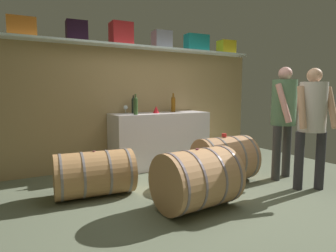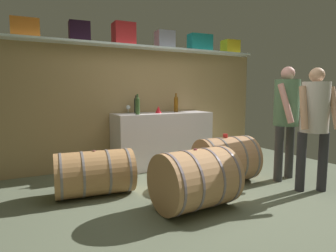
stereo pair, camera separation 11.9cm
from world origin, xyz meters
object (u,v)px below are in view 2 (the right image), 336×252
wine_barrel_near (226,159)px  work_cabinet (162,139)px  toolcase_red (124,34)px  wine_barrel_flank (95,173)px  toolcase_orange (25,28)px  wine_glass (128,108)px  toolcase_yellow (230,47)px  wine_bottle_green (138,105)px  red_funnel (158,110)px  wine_bottle_dark (136,105)px  wine_bottle_amber (176,104)px  winemaker_pouring (315,117)px  visitor_tasting (287,111)px  toolcase_black (79,32)px  tasting_cup (225,135)px  toolcase_grey (165,40)px  wine_barrel_far (195,179)px  toolcase_teal (200,43)px

wine_barrel_near → work_cabinet: bearing=109.4°
toolcase_red → wine_barrel_flank: bearing=-124.0°
toolcase_orange → wine_glass: 1.89m
toolcase_yellow → wine_barrel_near: size_ratio=0.38×
wine_bottle_green → red_funnel: size_ratio=2.73×
wine_bottle_dark → wine_bottle_amber: bearing=-4.8°
wine_bottle_green → winemaker_pouring: size_ratio=0.21×
winemaker_pouring → toolcase_orange: bearing=-8.7°
red_funnel → toolcase_red: bearing=156.4°
work_cabinet → wine_barrel_flank: bearing=-146.5°
wine_bottle_amber → visitor_tasting: size_ratio=0.20×
wine_glass → winemaker_pouring: winemaker_pouring is taller
toolcase_black → tasting_cup: bearing=-36.5°
toolcase_orange → wine_glass: bearing=2.2°
wine_glass → wine_barrel_near: 1.84m
toolcase_black → wine_glass: size_ratio=2.26×
wine_bottle_amber → toolcase_orange: bearing=177.3°
wine_bottle_amber → tasting_cup: 1.39m
wine_glass → tasting_cup: 1.74m
winemaker_pouring → red_funnel: bearing=-32.5°
toolcase_orange → toolcase_grey: size_ratio=1.22×
wine_bottle_amber → wine_barrel_near: (0.07, -1.33, -0.74)m
toolcase_black → wine_bottle_amber: 1.96m
toolcase_yellow → visitor_tasting: bearing=-98.2°
wine_glass → wine_barrel_far: size_ratio=0.15×
wine_bottle_amber → wine_glass: bearing=172.4°
toolcase_yellow → wine_bottle_amber: toolcase_yellow is taller
toolcase_teal → winemaker_pouring: size_ratio=0.28×
toolcase_teal → wine_glass: (-1.42, 0.00, -1.17)m
toolcase_teal → wine_barrel_flank: 3.17m
toolcase_grey → wine_bottle_green: bearing=-146.0°
toolcase_grey → toolcase_orange: bearing=-175.8°
work_cabinet → wine_bottle_dark: bearing=159.9°
work_cabinet → wine_bottle_dark: 0.74m
wine_glass → wine_barrel_flank: size_ratio=0.14×
toolcase_teal → wine_barrel_far: bearing=-120.4°
toolcase_red → wine_bottle_dark: (0.18, -0.05, -1.15)m
toolcase_grey → tasting_cup: size_ratio=4.39×
toolcase_orange → toolcase_red: 1.44m
wine_glass → red_funnel: wine_glass is taller
toolcase_orange → wine_bottle_dark: 1.96m
toolcase_orange → wine_bottle_amber: toolcase_orange is taller
toolcase_black → wine_barrel_far: (0.78, -2.04, -1.84)m
toolcase_grey → winemaker_pouring: size_ratio=0.19×
work_cabinet → wine_barrel_near: (0.39, -1.23, -0.14)m
visitor_tasting → toolcase_teal: bearing=-90.3°
toolcase_grey → wine_glass: 1.35m
tasting_cup → work_cabinet: bearing=106.7°
red_funnel → toolcase_grey: bearing=44.0°
toolcase_black → work_cabinet: toolcase_black is taller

